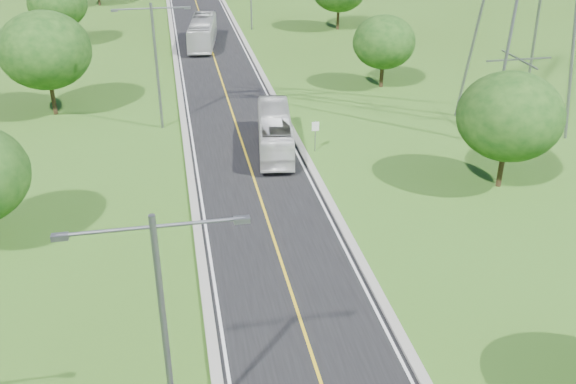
% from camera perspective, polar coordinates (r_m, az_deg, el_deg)
% --- Properties ---
extents(ground, '(260.00, 260.00, 0.00)m').
position_cam_1_polar(ground, '(68.16, -6.19, 10.60)').
color(ground, '#355618').
rests_on(ground, ground).
extents(road, '(8.00, 150.00, 0.06)m').
position_cam_1_polar(road, '(73.91, -6.63, 11.92)').
color(road, black).
rests_on(road, ground).
extents(curb_left, '(0.50, 150.00, 0.22)m').
position_cam_1_polar(curb_left, '(73.71, -9.99, 11.72)').
color(curb_left, gray).
rests_on(curb_left, ground).
extents(curb_right, '(0.50, 150.00, 0.22)m').
position_cam_1_polar(curb_right, '(74.30, -3.30, 12.20)').
color(curb_right, gray).
rests_on(curb_right, ground).
extents(speed_limit_sign, '(0.55, 0.09, 2.40)m').
position_cam_1_polar(speed_limit_sign, '(47.78, 2.45, 5.41)').
color(speed_limit_sign, slate).
rests_on(speed_limit_sign, ground).
extents(streetlight_near_left, '(5.90, 0.25, 10.00)m').
position_cam_1_polar(streetlight_near_left, '(21.80, -11.00, -11.37)').
color(streetlight_near_left, slate).
rests_on(streetlight_near_left, ground).
extents(streetlight_mid_left, '(5.90, 0.25, 10.00)m').
position_cam_1_polar(streetlight_mid_left, '(51.92, -11.68, 11.73)').
color(streetlight_mid_left, slate).
rests_on(streetlight_mid_left, ground).
extents(tree_lc, '(7.56, 7.56, 8.79)m').
position_cam_1_polar(tree_lc, '(57.69, -20.81, 11.70)').
color(tree_lc, black).
rests_on(tree_lc, ground).
extents(tree_ld, '(6.72, 6.72, 7.82)m').
position_cam_1_polar(tree_ld, '(81.32, -19.81, 15.53)').
color(tree_ld, black).
rests_on(tree_ld, ground).
extents(tree_rb, '(6.72, 6.72, 7.82)m').
position_cam_1_polar(tree_rb, '(43.47, 19.11, 6.37)').
color(tree_rb, black).
rests_on(tree_rb, ground).
extents(tree_rc, '(5.88, 5.88, 6.84)m').
position_cam_1_polar(tree_rc, '(62.43, 8.52, 13.04)').
color(tree_rc, black).
rests_on(tree_rc, ground).
extents(bus_outbound, '(3.71, 10.36, 2.82)m').
position_cam_1_polar(bus_outbound, '(48.09, -1.17, 5.41)').
color(bus_outbound, silver).
rests_on(bus_outbound, road).
extents(bus_inbound, '(4.25, 11.56, 3.15)m').
position_cam_1_polar(bus_inbound, '(78.12, -7.61, 13.92)').
color(bus_inbound, silver).
rests_on(bus_inbound, road).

